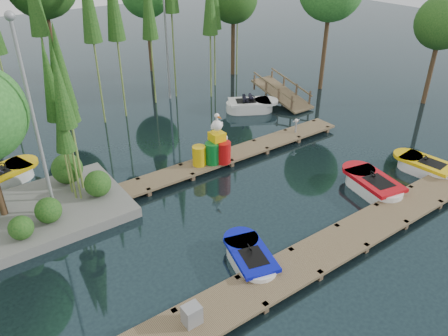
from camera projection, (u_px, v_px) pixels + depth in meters
ground_plane at (221, 202)px, 16.80m from camera, size 90.00×90.00×0.00m
near_dock at (305, 262)px, 13.51m from camera, size 18.00×1.50×0.50m
far_dock at (206, 164)px, 18.96m from camera, size 15.00×1.20×0.50m
island at (7, 139)px, 14.36m from camera, size 6.20×4.20×6.75m
tree_screen at (53, 3)px, 20.23m from camera, size 34.42×18.53×10.31m
lamp_island at (32, 110)px, 13.67m from camera, size 0.30×0.30×7.25m
lamp_rear at (166, 26)px, 24.50m from camera, size 0.30×0.30×7.25m
ramp at (282, 93)px, 25.67m from camera, size 1.50×3.94×1.49m
boat_blue at (250, 259)px, 13.60m from camera, size 1.75×2.72×0.84m
boat_red at (372, 185)px, 17.32m from camera, size 1.84×3.11×0.98m
boat_yellow_near at (425, 167)px, 18.63m from camera, size 1.51×2.82×0.91m
boat_yellow_far at (2, 177)px, 17.82m from camera, size 3.20×2.16×1.47m
boat_white_far at (250, 106)px, 24.67m from camera, size 3.23×2.60×1.40m
utility_cabinet at (192, 315)px, 11.25m from camera, size 0.46×0.39×0.56m
yellow_barrel at (199, 156)px, 18.53m from camera, size 0.58×0.58×0.87m
drum_cluster at (218, 147)px, 18.77m from camera, size 1.27×1.17×2.20m
seagull_post at (296, 123)px, 21.38m from camera, size 0.45×0.24×0.71m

